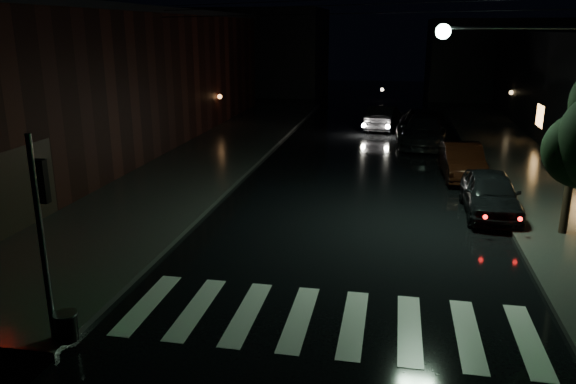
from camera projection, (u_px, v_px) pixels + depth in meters
The scene contains 14 objects.
ground at pixel (189, 319), 12.42m from camera, with size 120.00×120.00×0.00m, color black.
sidewalk_left at pixel (194, 163), 26.50m from camera, with size 6.00×44.00×0.15m, color #282826.
sidewalk_right at pixel (530, 178), 23.79m from camera, with size 4.00×44.00×0.15m, color #282826.
building_left at pixel (74, 83), 28.69m from camera, with size 10.00×36.00×7.00m, color black.
building_far_left at pixel (252, 51), 55.52m from camera, with size 14.00×10.00×8.00m, color black.
building_far_right at pixel (507, 59), 51.32m from camera, with size 14.00×10.00×7.00m, color black.
crosswalk at pixel (326, 320), 12.35m from camera, with size 9.00×3.00×0.01m, color beige.
signal_pole_corner at pixel (55, 275), 11.00m from camera, with size 0.68×0.61×4.20m.
utility_pole at pixel (559, 86), 16.13m from camera, with size 4.92×0.44×8.00m.
parked_car_a at pixel (490, 193), 19.21m from camera, with size 1.77×4.39×1.50m, color black.
parked_car_b at pixel (462, 161), 23.96m from camera, with size 1.55×4.45×1.47m, color black.
parked_car_c at pixel (423, 131), 30.60m from camera, with size 2.27×5.57×1.62m, color black.
parked_car_d at pixel (422, 124), 32.57m from camera, with size 2.72×5.89×1.64m, color black.
oncoming_car at pixel (383, 117), 35.47m from camera, with size 1.63×4.66×1.54m, color black.
Camera 1 is at (4.26, -10.51, 6.19)m, focal length 35.00 mm.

